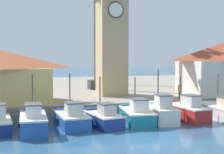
# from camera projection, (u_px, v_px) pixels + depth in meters

# --- Properties ---
(ground_plane) EXTENTS (300.00, 300.00, 0.00)m
(ground_plane) POSITION_uv_depth(u_px,v_px,m) (138.00, 138.00, 20.91)
(ground_plane) COLOR #2D567A
(quay_wharf) EXTENTS (120.00, 40.00, 1.18)m
(quay_wharf) POSITION_uv_depth(u_px,v_px,m) (69.00, 89.00, 47.58)
(quay_wharf) COLOR gray
(quay_wharf) RESTS_ON ground
(fishing_boat_left_inner) EXTENTS (2.00, 5.11, 4.19)m
(fishing_boat_left_inner) POSITION_uv_depth(u_px,v_px,m) (33.00, 121.00, 22.53)
(fishing_boat_left_inner) COLOR #2356A8
(fishing_boat_left_inner) RESTS_ON ground
(fishing_boat_mid_left) EXTENTS (2.30, 4.57, 4.19)m
(fishing_boat_mid_left) POSITION_uv_depth(u_px,v_px,m) (72.00, 118.00, 24.15)
(fishing_boat_mid_left) COLOR #2356A8
(fishing_boat_mid_left) RESTS_ON ground
(fishing_boat_center) EXTENTS (2.49, 4.52, 3.90)m
(fishing_boat_center) POSITION_uv_depth(u_px,v_px,m) (103.00, 118.00, 24.47)
(fishing_boat_center) COLOR navy
(fishing_boat_center) RESTS_ON ground
(fishing_boat_mid_right) EXTENTS (2.75, 5.04, 3.79)m
(fishing_boat_mid_right) POSITION_uv_depth(u_px,v_px,m) (137.00, 115.00, 25.53)
(fishing_boat_mid_right) COLOR #196B7F
(fishing_boat_mid_right) RESTS_ON ground
(fishing_boat_right_inner) EXTENTS (2.35, 4.68, 4.40)m
(fishing_boat_right_inner) POSITION_uv_depth(u_px,v_px,m) (160.00, 112.00, 26.24)
(fishing_boat_right_inner) COLOR silver
(fishing_boat_right_inner) RESTS_ON ground
(fishing_boat_right_outer) EXTENTS (2.36, 5.30, 3.76)m
(fishing_boat_right_outer) POSITION_uv_depth(u_px,v_px,m) (185.00, 111.00, 27.10)
(fishing_boat_right_outer) COLOR #AD2823
(fishing_boat_right_outer) RESTS_ON ground
(fishing_boat_far_right) EXTENTS (2.21, 4.96, 3.98)m
(fishing_boat_far_right) POSITION_uv_depth(u_px,v_px,m) (222.00, 111.00, 27.36)
(fishing_boat_far_right) COLOR silver
(fishing_boat_far_right) RESTS_ON ground
(clock_tower) EXTENTS (3.48, 3.48, 15.18)m
(clock_tower) POSITION_uv_depth(u_px,v_px,m) (112.00, 31.00, 34.80)
(clock_tower) COLOR tan
(clock_tower) RESTS_ON quay_wharf
(warehouse_right) EXTENTS (10.20, 5.94, 6.01)m
(warehouse_right) POSITION_uv_depth(u_px,v_px,m) (224.00, 67.00, 36.34)
(warehouse_right) COLOR silver
(warehouse_right) RESTS_ON quay_wharf
(port_crane_near) EXTENTS (3.94, 10.44, 21.74)m
(port_crane_near) POSITION_uv_depth(u_px,v_px,m) (95.00, 27.00, 41.84)
(port_crane_near) COLOR #353539
(port_crane_near) RESTS_ON quay_wharf
(port_crane_far) EXTENTS (2.91, 7.04, 20.28)m
(port_crane_far) POSITION_uv_depth(u_px,v_px,m) (108.00, 35.00, 49.95)
(port_crane_far) COLOR navy
(port_crane_far) RESTS_ON quay_wharf
(dock_worker_near_tower) EXTENTS (0.34, 0.22, 1.62)m
(dock_worker_near_tower) POSITION_uv_depth(u_px,v_px,m) (180.00, 91.00, 31.51)
(dock_worker_near_tower) COLOR #33333D
(dock_worker_near_tower) RESTS_ON quay_wharf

